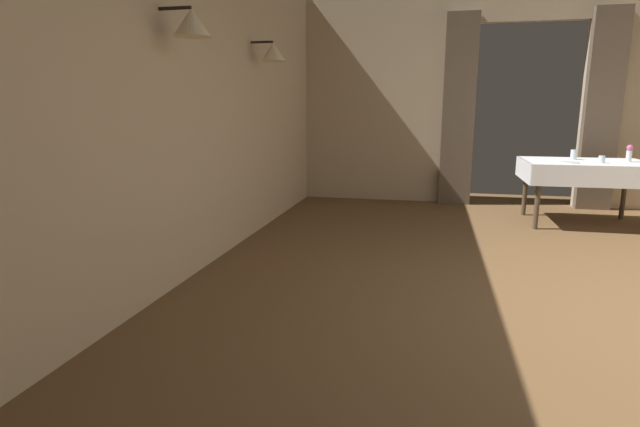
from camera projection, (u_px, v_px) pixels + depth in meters
ground at (626, 324)px, 3.16m from camera, size 10.08×10.08×0.00m
wall_left at (157, 86)px, 3.54m from camera, size 0.49×8.40×3.00m
wall_back at (528, 96)px, 6.84m from camera, size 6.40×0.27×3.00m
dining_table_mid at (586, 168)px, 5.80m from camera, size 1.38×1.02×0.75m
flower_vase_mid at (629, 153)px, 5.68m from camera, size 0.07×0.07×0.20m
plate_mid_b at (570, 162)px, 5.60m from camera, size 0.19×0.19×0.01m
glass_mid_c at (574, 154)px, 5.97m from camera, size 0.07×0.07×0.12m
glass_mid_d at (602, 159)px, 5.56m from camera, size 0.07×0.07×0.08m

